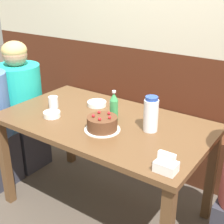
{
  "coord_description": "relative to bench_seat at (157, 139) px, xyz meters",
  "views": [
    {
      "loc": [
        1.14,
        -1.53,
        1.62
      ],
      "look_at": [
        0.03,
        0.05,
        0.79
      ],
      "focal_mm": 50.0,
      "sensor_mm": 36.0,
      "label": 1
    }
  ],
  "objects": [
    {
      "name": "bowl_rice_small",
      "position": [
        -0.2,
        -0.65,
        0.53
      ],
      "size": [
        0.14,
        0.14,
        0.03
      ],
      "color": "white",
      "rests_on": "dining_table"
    },
    {
      "name": "ground_plane",
      "position": [
        0.0,
        -0.83,
        -0.23
      ],
      "size": [
        12.0,
        12.0,
        0.0
      ],
      "primitive_type": "plane",
      "color": "#4C4238"
    },
    {
      "name": "glass_water_tall",
      "position": [
        -0.44,
        -0.86,
        0.55
      ],
      "size": [
        0.07,
        0.07,
        0.08
      ],
      "color": "silver",
      "rests_on": "dining_table"
    },
    {
      "name": "napkin_holder",
      "position": [
        0.61,
        -1.14,
        0.55
      ],
      "size": [
        0.11,
        0.08,
        0.11
      ],
      "color": "white",
      "rests_on": "dining_table"
    },
    {
      "name": "bench_seat",
      "position": [
        0.0,
        0.0,
        0.0
      ],
      "size": [
        2.45,
        0.38,
        0.46
      ],
      "color": "#472314",
      "rests_on": "ground_plane"
    },
    {
      "name": "back_wall",
      "position": [
        0.0,
        0.22,
        1.02
      ],
      "size": [
        4.8,
        0.04,
        2.5
      ],
      "color": "#4C2314",
      "rests_on": "ground_plane"
    },
    {
      "name": "dining_table",
      "position": [
        0.0,
        -0.83,
        0.42
      ],
      "size": [
        1.42,
        0.81,
        0.74
      ],
      "color": "brown",
      "rests_on": "ground_plane"
    },
    {
      "name": "soju_bottle",
      "position": [
        0.05,
        -0.78,
        0.61
      ],
      "size": [
        0.06,
        0.06,
        0.21
      ],
      "color": "#388E4C",
      "rests_on": "dining_table"
    },
    {
      "name": "person_teal_shirt",
      "position": [
        -0.97,
        -0.74,
        0.35
      ],
      "size": [
        0.38,
        0.38,
        1.15
      ],
      "color": "#33333D",
      "rests_on": "ground_plane"
    },
    {
      "name": "birthday_cake",
      "position": [
        0.08,
        -0.95,
        0.55
      ],
      "size": [
        0.23,
        0.23,
        0.11
      ],
      "color": "white",
      "rests_on": "dining_table"
    },
    {
      "name": "water_pitcher",
      "position": [
        0.33,
        -0.79,
        0.62
      ],
      "size": [
        0.09,
        0.09,
        0.23
      ],
      "color": "white",
      "rests_on": "dining_table"
    },
    {
      "name": "bowl_soup_white",
      "position": [
        -0.33,
        -0.99,
        0.53
      ],
      "size": [
        0.12,
        0.12,
        0.04
      ],
      "color": "white",
      "rests_on": "dining_table"
    }
  ]
}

